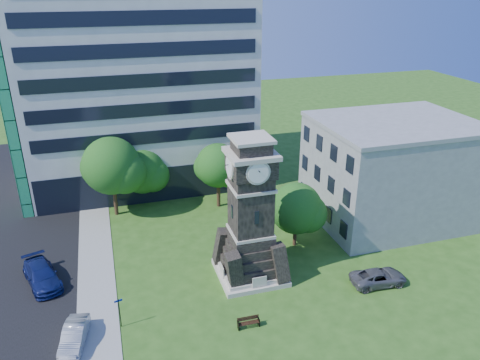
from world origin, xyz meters
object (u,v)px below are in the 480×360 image
object	(u,v)px
clock_tower	(250,219)
car_street_north	(42,275)
car_east_lot	(378,277)
park_bench	(248,322)
car_street_mid	(74,336)
street_sign	(119,310)

from	to	relation	value
clock_tower	car_street_north	distance (m)	17.70
clock_tower	car_east_lot	bearing A→B (deg)	-24.09
clock_tower	car_east_lot	size ratio (longest dim) A/B	2.64
clock_tower	park_bench	bearing A→B (deg)	-108.92
car_street_mid	street_sign	world-z (taller)	street_sign
car_east_lot	park_bench	distance (m)	11.90
car_street_north	park_bench	size ratio (longest dim) A/B	3.35
clock_tower	car_street_mid	xyz separation A→B (m)	(-14.02, -4.31, -4.61)
car_east_lot	street_sign	world-z (taller)	street_sign
park_bench	car_street_mid	bearing A→B (deg)	172.21
car_street_mid	car_street_north	size ratio (longest dim) A/B	0.74
car_east_lot	park_bench	size ratio (longest dim) A/B	2.84
car_street_mid	clock_tower	bearing A→B (deg)	28.21
car_street_north	car_street_mid	bearing A→B (deg)	-89.73
car_street_north	car_east_lot	world-z (taller)	car_street_north
car_street_mid	street_sign	distance (m)	3.36
car_street_mid	park_bench	world-z (taller)	car_street_mid
clock_tower	car_street_mid	bearing A→B (deg)	-162.90
clock_tower	street_sign	xyz separation A→B (m)	(-10.88, -3.49, -3.77)
car_street_mid	car_east_lot	world-z (taller)	car_street_mid
clock_tower	car_street_north	world-z (taller)	clock_tower
clock_tower	car_street_mid	world-z (taller)	clock_tower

